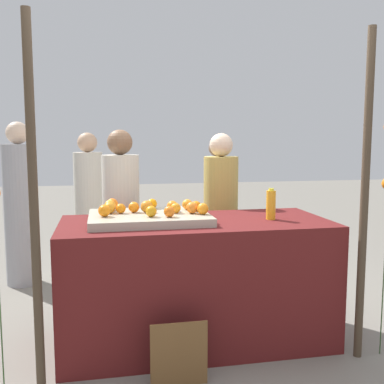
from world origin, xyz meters
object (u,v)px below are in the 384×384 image
object	(u,v)px
stall_counter	(196,281)
juice_bottle	(271,205)
orange_1	(176,208)
orange_0	(112,204)
vendor_left	(121,228)
vendor_right	(221,225)
chalkboard_sign	(179,355)

from	to	relation	value
stall_counter	juice_bottle	xyz separation A→B (m)	(0.57, -0.05, 0.58)
orange_1	orange_0	bearing A→B (deg)	150.86
juice_bottle	orange_1	bearing A→B (deg)	174.39
vendor_left	vendor_right	distance (m)	0.92
orange_0	juice_bottle	xyz separation A→B (m)	(1.18, -0.33, 0.01)
orange_0	chalkboard_sign	world-z (taller)	orange_0
juice_bottle	stall_counter	bearing A→B (deg)	174.58
chalkboard_sign	juice_bottle	bearing A→B (deg)	34.72
vendor_right	stall_counter	bearing A→B (deg)	-117.40
orange_1	vendor_left	bearing A→B (deg)	118.19
orange_1	stall_counter	bearing A→B (deg)	-6.32
vendor_left	stall_counter	bearing A→B (deg)	-53.74
stall_counter	orange_1	world-z (taller)	orange_1
orange_0	chalkboard_sign	bearing A→B (deg)	-67.07
stall_counter	orange_0	size ratio (longest dim) A/B	22.42
orange_1	vendor_right	world-z (taller)	vendor_right
orange_1	juice_bottle	world-z (taller)	juice_bottle
vendor_left	juice_bottle	bearing A→B (deg)	-35.10
orange_0	vendor_right	xyz separation A→B (m)	(1.01, 0.49, -0.30)
stall_counter	orange_1	size ratio (longest dim) A/B	26.27
orange_1	vendor_right	distance (m)	0.97
orange_1	vendor_left	world-z (taller)	vendor_left
orange_0	chalkboard_sign	xyz separation A→B (m)	(0.38, -0.89, -0.84)
stall_counter	vendor_right	world-z (taller)	vendor_right
orange_1	vendor_left	size ratio (longest dim) A/B	0.05
chalkboard_sign	vendor_right	distance (m)	1.61
stall_counter	orange_1	xyz separation A→B (m)	(-0.15, 0.02, 0.57)
vendor_left	vendor_right	bearing A→B (deg)	2.81
stall_counter	chalkboard_sign	xyz separation A→B (m)	(-0.24, -0.61, -0.27)
orange_1	juice_bottle	distance (m)	0.73
orange_0	juice_bottle	world-z (taller)	juice_bottle
orange_0	juice_bottle	bearing A→B (deg)	-15.48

